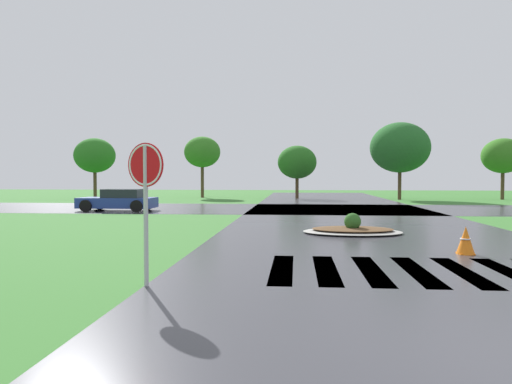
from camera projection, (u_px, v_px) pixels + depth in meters
The scene contains 8 objects.
asphalt_roadway at pixel (376, 239), 14.39m from camera, with size 10.07×80.00×0.01m, color #35353A.
asphalt_cross_road at pixel (338, 209), 27.40m from camera, with size 90.00×9.07×0.01m, color #35353A.
crosswalk_stripes at pixel (416, 271), 9.51m from camera, with size 5.85×3.18×0.01m.
stop_sign at pixel (146, 180), 8.14m from camera, with size 0.71×0.32×2.48m.
median_island at pixel (353, 230), 15.74m from camera, with size 3.28×2.19×0.68m.
car_white_sedan at pixel (119, 200), 25.95m from camera, with size 4.12×2.03×1.20m.
traffic_cone at pixel (466, 241), 11.55m from camera, with size 0.44×0.44×0.69m.
background_treeline at pixel (323, 153), 39.29m from camera, with size 37.07×6.42×6.24m.
Camera 1 is at (-2.41, -4.59, 1.91)m, focal length 33.22 mm.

